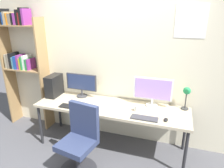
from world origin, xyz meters
TOP-DOWN VIEW (x-y plane):
  - wall_back at (0.00, 1.02)m, footprint 4.78×0.11m
  - desk at (0.00, 0.60)m, footprint 2.38×0.68m
  - bookshelf at (-1.78, 0.83)m, footprint 0.83×0.28m
  - office_chair at (-0.23, -0.05)m, footprint 0.52×0.52m
  - monitor_left at (-0.60, 0.81)m, footprint 0.55×0.18m
  - monitor_right at (0.60, 0.81)m, footprint 0.59×0.18m
  - pc_tower at (-1.07, 0.70)m, footprint 0.17×0.34m
  - desk_lamp at (1.09, 0.83)m, footprint 0.11×0.15m
  - keyboard_left at (-0.56, 0.37)m, footprint 0.39×0.13m
  - keyboard_right at (0.56, 0.37)m, footprint 0.37×0.13m
  - computer_mouse at (0.85, 0.41)m, footprint 0.06×0.10m
  - coffee_mug at (0.42, 0.56)m, footprint 0.11×0.08m

SIDE VIEW (x-z plane):
  - office_chair at x=-0.23m, z-range -0.09..0.90m
  - desk at x=0.00m, z-range 0.32..1.06m
  - keyboard_left at x=-0.56m, z-range 0.74..0.76m
  - keyboard_right at x=0.56m, z-range 0.74..0.76m
  - computer_mouse at x=0.85m, z-range 0.74..0.77m
  - coffee_mug at x=0.42m, z-range 0.74..0.83m
  - pc_tower at x=-1.07m, z-range 0.74..1.11m
  - monitor_left at x=-0.60m, z-range 0.77..1.18m
  - desk_lamp at x=1.09m, z-range 0.80..1.19m
  - monitor_right at x=0.60m, z-range 0.77..1.23m
  - wall_back at x=0.00m, z-range 0.00..2.60m
  - bookshelf at x=-1.78m, z-range 0.30..2.49m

